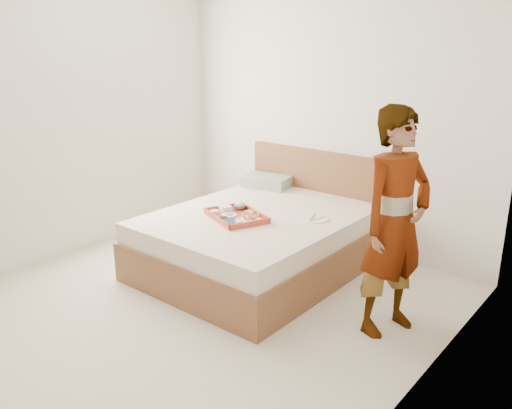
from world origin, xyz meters
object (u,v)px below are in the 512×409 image
at_px(tray, 236,215).
at_px(dinner_plate, 315,219).
at_px(bed, 259,241).
at_px(person, 395,223).

bearing_deg(tray, dinner_plate, 59.08).
bearing_deg(dinner_plate, tray, -143.39).
xyz_separation_m(bed, dinner_plate, (0.48, 0.19, 0.27)).
relative_size(dinner_plate, person, 0.14).
xyz_separation_m(bed, person, (1.38, -0.21, 0.54)).
distance_m(bed, tray, 0.37).
bearing_deg(tray, person, 22.99).
height_order(tray, person, person).
relative_size(bed, tray, 3.73).
height_order(dinner_plate, person, person).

